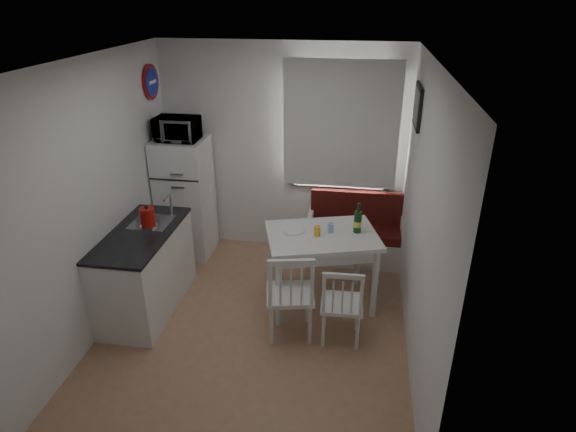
% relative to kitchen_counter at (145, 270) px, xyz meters
% --- Properties ---
extents(floor, '(3.00, 3.50, 0.02)m').
position_rel_kitchen_counter_xyz_m(floor, '(1.20, -0.16, -0.46)').
color(floor, '#A37A56').
rests_on(floor, ground).
extents(ceiling, '(3.00, 3.50, 0.02)m').
position_rel_kitchen_counter_xyz_m(ceiling, '(1.20, -0.16, 2.14)').
color(ceiling, white).
rests_on(ceiling, wall_back).
extents(wall_back, '(3.00, 0.02, 2.60)m').
position_rel_kitchen_counter_xyz_m(wall_back, '(1.20, 1.59, 0.84)').
color(wall_back, white).
rests_on(wall_back, floor).
extents(wall_front, '(3.00, 0.02, 2.60)m').
position_rel_kitchen_counter_xyz_m(wall_front, '(1.20, -1.91, 0.84)').
color(wall_front, white).
rests_on(wall_front, floor).
extents(wall_left, '(0.02, 3.50, 2.60)m').
position_rel_kitchen_counter_xyz_m(wall_left, '(-0.30, -0.16, 0.84)').
color(wall_left, white).
rests_on(wall_left, floor).
extents(wall_right, '(0.02, 3.50, 2.60)m').
position_rel_kitchen_counter_xyz_m(wall_right, '(2.70, -0.16, 0.84)').
color(wall_right, white).
rests_on(wall_right, floor).
extents(window, '(1.22, 0.06, 1.47)m').
position_rel_kitchen_counter_xyz_m(window, '(1.90, 1.56, 1.17)').
color(window, white).
rests_on(window, wall_back).
extents(curtain, '(1.35, 0.02, 1.50)m').
position_rel_kitchen_counter_xyz_m(curtain, '(1.90, 1.49, 1.22)').
color(curtain, white).
rests_on(curtain, wall_back).
extents(kitchen_counter, '(0.62, 1.32, 1.16)m').
position_rel_kitchen_counter_xyz_m(kitchen_counter, '(0.00, 0.00, 0.00)').
color(kitchen_counter, white).
rests_on(kitchen_counter, floor).
extents(wall_sign, '(0.03, 0.40, 0.40)m').
position_rel_kitchen_counter_xyz_m(wall_sign, '(-0.27, 1.29, 1.69)').
color(wall_sign, '#1A269C').
rests_on(wall_sign, wall_left).
extents(picture_frame, '(0.04, 0.52, 0.42)m').
position_rel_kitchen_counter_xyz_m(picture_frame, '(2.67, 0.94, 1.59)').
color(picture_frame, black).
rests_on(picture_frame, wall_right).
extents(bench, '(1.21, 0.46, 0.86)m').
position_rel_kitchen_counter_xyz_m(bench, '(2.15, 1.35, -0.17)').
color(bench, white).
rests_on(bench, floor).
extents(dining_table, '(1.29, 1.07, 0.84)m').
position_rel_kitchen_counter_xyz_m(dining_table, '(1.81, 0.36, 0.29)').
color(dining_table, white).
rests_on(dining_table, floor).
extents(chair_left, '(0.52, 0.51, 0.51)m').
position_rel_kitchen_counter_xyz_m(chair_left, '(1.56, -0.31, 0.13)').
color(chair_left, white).
rests_on(chair_left, floor).
extents(chair_right, '(0.41, 0.39, 0.45)m').
position_rel_kitchen_counter_xyz_m(chair_right, '(2.06, -0.30, 0.06)').
color(chair_right, white).
rests_on(chair_right, floor).
extents(fridge, '(0.60, 0.60, 1.51)m').
position_rel_kitchen_counter_xyz_m(fridge, '(0.02, 1.24, 0.30)').
color(fridge, white).
rests_on(fridge, floor).
extents(microwave, '(0.50, 0.34, 0.27)m').
position_rel_kitchen_counter_xyz_m(microwave, '(0.02, 1.19, 1.19)').
color(microwave, white).
rests_on(microwave, fridge).
extents(kettle, '(0.18, 0.18, 0.24)m').
position_rel_kitchen_counter_xyz_m(kettle, '(0.05, 0.11, 0.56)').
color(kettle, '#A7140D').
rests_on(kettle, kitchen_counter).
extents(wine_bottle, '(0.08, 0.08, 0.32)m').
position_rel_kitchen_counter_xyz_m(wine_bottle, '(2.16, 0.46, 0.55)').
color(wine_bottle, '#15421B').
rests_on(wine_bottle, dining_table).
extents(drinking_glass_orange, '(0.06, 0.06, 0.11)m').
position_rel_kitchen_counter_xyz_m(drinking_glass_orange, '(1.76, 0.31, 0.44)').
color(drinking_glass_orange, yellow).
rests_on(drinking_glass_orange, dining_table).
extents(drinking_glass_blue, '(0.06, 0.06, 0.10)m').
position_rel_kitchen_counter_xyz_m(drinking_glass_blue, '(1.89, 0.41, 0.43)').
color(drinking_glass_blue, '#88B6E8').
rests_on(drinking_glass_blue, dining_table).
extents(plate, '(0.23, 0.23, 0.02)m').
position_rel_kitchen_counter_xyz_m(plate, '(1.51, 0.38, 0.39)').
color(plate, white).
rests_on(plate, dining_table).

